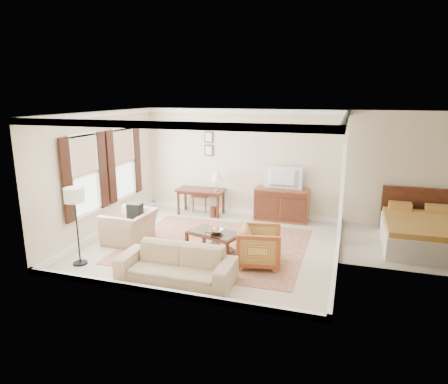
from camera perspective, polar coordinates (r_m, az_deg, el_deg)
The scene contains 21 objects.
room_shell at distance 8.47m, azimuth -1.93°, elevation 8.34°, with size 5.51×5.01×2.91m.
annex_bedroom at distance 9.69m, azimuth 26.75°, elevation -5.36°, with size 3.00×2.70×2.90m.
window_front at distance 9.28m, azimuth -19.32°, elevation 2.30°, with size 0.12×1.56×1.80m, color #CCB284, non-canonical shape.
window_rear at distance 10.57m, azimuth -14.15°, elevation 4.00°, with size 0.12×1.56×1.80m, color #CCB284, non-canonical shape.
doorway at distance 9.69m, azimuth 16.52°, elevation 0.11°, with size 0.10×1.12×2.25m, color white, non-canonical shape.
rug at distance 8.96m, azimuth -1.29°, elevation -7.62°, with size 3.90×3.34×0.01m, color maroon.
writing_desk at distance 11.06m, azimuth -3.32°, elevation -0.17°, with size 1.31×0.66×0.72m.
desk_chair at distance 11.44m, azimuth -3.21°, elevation -0.11°, with size 0.45×0.45×1.05m, color brown, non-canonical shape.
desk_lamp at distance 10.83m, azimuth -1.06°, elevation 1.51°, with size 0.32×0.32×0.50m, color silver, non-canonical shape.
framed_prints at distance 11.15m, azimuth -2.20°, elevation 6.94°, with size 0.25×0.04×0.68m, color #4E2416, non-canonical shape.
sideboard at distance 10.66m, azimuth 8.24°, elevation -1.80°, with size 1.40×0.54×0.86m, color brown.
tv at distance 10.43m, azimuth 8.39°, elevation 2.98°, with size 0.96×0.55×0.13m, color black.
coffee_table at distance 8.46m, azimuth -1.34°, elevation -6.40°, with size 1.24×0.95×0.47m.
fruit_bowl at distance 8.34m, azimuth -1.14°, elevation -5.51°, with size 0.42×0.42×0.10m, color silver.
book_a at distance 8.62m, azimuth -1.90°, elevation -7.25°, with size 0.28×0.04×0.38m, color brown.
book_b at distance 8.35m, azimuth 0.02°, elevation -7.97°, with size 0.28×0.03×0.38m, color brown.
striped_armchair at distance 7.88m, azimuth 5.11°, elevation -7.48°, with size 0.83×0.78×0.85m, color brown.
club_armchair at distance 9.29m, azimuth -13.32°, elevation -4.11°, with size 1.09×0.71×0.95m, color tan.
backpack at distance 9.22m, azimuth -12.60°, elevation -2.60°, with size 0.32×0.22×0.40m, color black.
sofa at distance 7.29m, azimuth -6.87°, elevation -9.44°, with size 2.12×0.62×0.83m, color tan.
floor_lamp at distance 8.12m, azimuth -20.56°, elevation -1.18°, with size 0.38×0.38×1.55m.
Camera 1 is at (2.84, -7.94, 3.29)m, focal length 32.00 mm.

